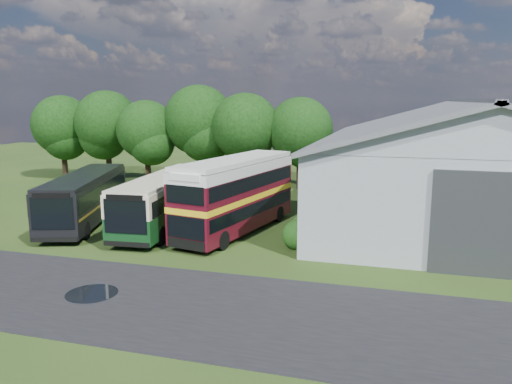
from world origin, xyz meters
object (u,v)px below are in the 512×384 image
(storage_shed, at_px, (463,159))
(bus_green_single, at_px, (167,199))
(bus_dark_single, at_px, (85,197))
(bus_maroon_double, at_px, (236,196))

(storage_shed, height_order, bus_green_single, storage_shed)
(storage_shed, height_order, bus_dark_single, storage_shed)
(bus_green_single, relative_size, bus_maroon_double, 1.11)
(storage_shed, xyz_separation_m, bus_green_single, (-18.61, -7.40, -2.38))
(bus_green_single, bearing_deg, storage_shed, 16.65)
(storage_shed, distance_m, bus_maroon_double, 15.83)
(bus_maroon_double, xyz_separation_m, bus_dark_single, (-10.50, -0.52, -0.58))
(bus_dark_single, bearing_deg, bus_green_single, -10.87)
(bus_green_single, bearing_deg, bus_dark_single, -177.96)
(bus_green_single, relative_size, bus_dark_single, 1.02)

